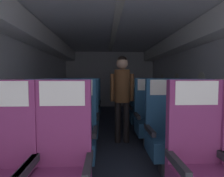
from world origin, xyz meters
name	(u,v)px	position (x,y,z in m)	size (l,w,h in m)	color
ground	(115,136)	(0.00, 3.68, -0.01)	(3.84, 7.76, 0.02)	#2D3342
fuselage_shell	(115,55)	(0.00, 3.95, 1.67)	(3.72, 7.41, 2.29)	silver
seat_a_left_window	(2,171)	(-1.00, 1.45, 0.49)	(0.48, 0.46, 1.18)	#38383D
seat_a_left_aisle	(61,169)	(-0.56, 1.47, 0.49)	(0.48, 0.46, 1.18)	#38383D
seat_a_right_window	(200,166)	(0.54, 1.47, 0.49)	(0.48, 0.46, 1.18)	#38383D
seat_b_left_window	(41,135)	(-1.00, 2.30, 0.49)	(0.48, 0.46, 1.18)	#38383D
seat_b_left_aisle	(78,135)	(-0.55, 2.28, 0.49)	(0.48, 0.46, 1.18)	#38383D
seat_b_right_aisle	(200,133)	(1.00, 2.30, 0.49)	(0.48, 0.46, 1.18)	#38383D
seat_b_right_window	(165,133)	(0.55, 2.30, 0.49)	(0.48, 0.46, 1.18)	#38383D
seat_c_left_window	(59,119)	(-1.00, 3.13, 0.49)	(0.48, 0.46, 1.18)	#38383D
seat_c_left_aisle	(85,119)	(-0.55, 3.11, 0.49)	(0.48, 0.46, 1.18)	#38383D
seat_c_right_aisle	(175,118)	(1.00, 3.12, 0.49)	(0.48, 0.46, 1.18)	#38383D
seat_c_right_window	(149,118)	(0.55, 3.14, 0.49)	(0.48, 0.46, 1.18)	#38383D
seat_d_left_window	(69,110)	(-1.00, 3.96, 0.49)	(0.48, 0.46, 1.18)	#38383D
seat_d_left_aisle	(89,110)	(-0.56, 3.97, 0.49)	(0.48, 0.46, 1.18)	#38383D
seat_d_right_aisle	(160,109)	(1.00, 3.96, 0.49)	(0.48, 0.46, 1.18)	#38383D
seat_d_right_window	(140,109)	(0.55, 3.95, 0.49)	(0.48, 0.46, 1.18)	#38383D
seat_e_left_window	(75,104)	(-1.00, 4.80, 0.49)	(0.48, 0.46, 1.18)	#38383D
seat_e_left_aisle	(92,104)	(-0.56, 4.79, 0.49)	(0.48, 0.46, 1.18)	#38383D
seat_e_right_aisle	(150,104)	(1.00, 4.80, 0.49)	(0.48, 0.46, 1.18)	#38383D
seat_e_right_window	(133,104)	(0.55, 4.80, 0.49)	(0.48, 0.46, 1.18)	#38383D
flight_attendant	(122,90)	(0.10, 3.32, 0.97)	(0.43, 0.28, 1.58)	black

